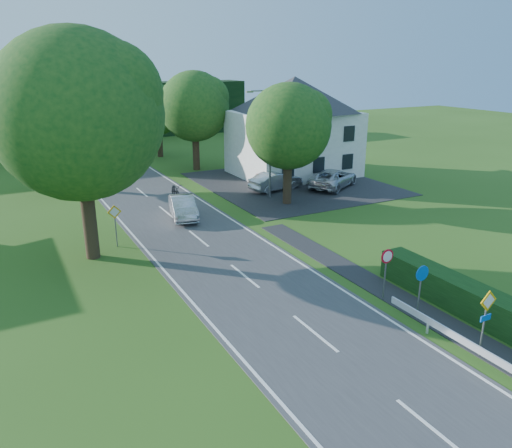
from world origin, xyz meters
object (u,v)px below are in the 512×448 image
parked_car_red (281,176)px  parked_car_silver_a (276,181)px  motorcycle (176,191)px  parked_car_silver_b (333,178)px  streetlight (269,139)px  parasol (273,168)px  moving_car (183,207)px

parked_car_red → parked_car_silver_a: parked_car_silver_a is taller
motorcycle → parked_car_silver_b: size_ratio=0.40×
motorcycle → parked_car_silver_a: bearing=-5.1°
parked_car_silver_a → motorcycle: bearing=70.6°
parked_car_red → parked_car_silver_a: size_ratio=0.96×
streetlight → parked_car_silver_b: bearing=2.2°
motorcycle → parked_car_red: parked_car_red is taller
parked_car_silver_b → parked_car_silver_a: bearing=42.3°
parked_car_silver_b → parasol: bearing=1.1°
parked_car_red → parked_car_silver_b: 4.27m
moving_car → parked_car_silver_b: parked_car_silver_b is taller
motorcycle → parked_car_red: size_ratio=0.50×
streetlight → motorcycle: 7.98m
parked_car_silver_a → parasol: bearing=-35.8°
moving_car → parasol: size_ratio=2.04×
motorcycle → parked_car_silver_b: (12.44, -2.86, 0.18)m
moving_car → parked_car_silver_b: (13.62, 1.99, 0.04)m
moving_car → motorcycle: 4.99m
streetlight → moving_car: streetlight is taller
motorcycle → parked_car_silver_a: size_ratio=0.48×
streetlight → motorcycle: bearing=153.7°
streetlight → parked_car_silver_b: size_ratio=1.48×
streetlight → parked_car_silver_a: bearing=45.9°
moving_car → parked_car_silver_a: size_ratio=0.97×
parked_car_silver_b → moving_car: bearing=68.1°
parked_car_silver_b → parked_car_red: bearing=19.5°
parked_car_silver_a → parasol: size_ratio=2.10×
streetlight → moving_car: size_ratio=1.85×
streetlight → parked_car_silver_b: (6.18, 0.23, -3.67)m
moving_car → parked_car_silver_b: bearing=20.9°
parked_car_red → parked_car_silver_b: parked_car_silver_b is taller
streetlight → parked_car_silver_a: size_ratio=1.79×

